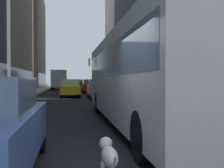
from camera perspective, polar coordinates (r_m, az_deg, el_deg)
name	(u,v)px	position (r m, az deg, el deg)	size (l,w,h in m)	color
ground_plane	(78,90)	(40.16, -7.19, -1.35)	(120.00, 120.00, 0.00)	black
sidewalk_left	(38,90)	(40.37, -15.30, -1.26)	(2.40, 110.00, 0.15)	#ADA89E
sidewalk_right	(116,90)	(40.74, 0.85, -1.21)	(2.40, 110.00, 0.15)	#ADA89E
building_left_far	(12,32)	(55.46, -20.27, 10.15)	(11.12, 15.68, 21.09)	gray
building_right_far	(131,10)	(60.48, 3.98, 15.34)	(8.17, 22.83, 33.33)	#B2A893
transit_bus	(142,74)	(9.49, 6.36, 2.09)	(2.78, 11.53, 3.05)	silver
car_black_suv	(84,84)	(45.25, -5.88, -0.05)	(1.91, 4.15, 1.62)	black
car_yellow_taxi	(70,88)	(25.15, -8.79, -0.83)	(1.73, 4.44, 1.62)	yellow
car_silver_sedan	(100,89)	(22.41, -2.61, -1.03)	(1.83, 4.25, 1.62)	#B7BABF
car_white_van	(70,86)	(31.74, -8.85, -0.47)	(1.76, 4.15, 1.62)	silver
car_red_coupe	(90,86)	(32.57, -4.63, -0.43)	(1.81, 4.31, 1.62)	red
box_truck	(59,79)	(44.02, -11.00, 1.01)	(2.30, 7.50, 3.05)	#19519E
dalmatian_dog	(109,157)	(3.90, -0.65, -15.00)	(0.22, 0.96, 0.72)	white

